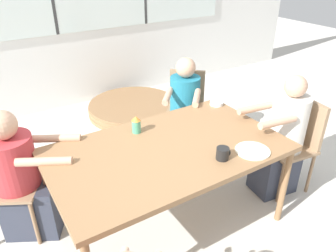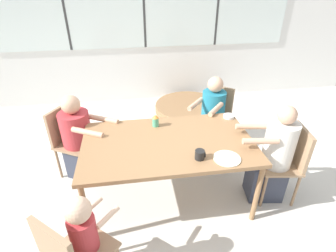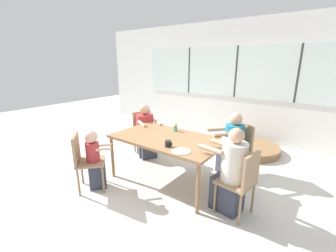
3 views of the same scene
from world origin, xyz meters
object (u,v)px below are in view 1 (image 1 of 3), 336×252
Objects in this scene: chair_for_man_blue_shirt at (186,103)px; sippy_cup at (136,124)px; chair_for_woman_green_shirt at (296,137)px; person_man_teal_shirt at (23,182)px; person_man_blue_shirt at (184,113)px; person_woman_green_shirt at (282,143)px; bowl_white_shallow at (217,103)px; coffee_mug at (223,153)px; folded_table_stack at (134,108)px.

sippy_cup is (-0.92, -0.63, 0.29)m from chair_for_man_blue_shirt.
chair_for_woman_green_shirt is 2.32m from person_man_teal_shirt.
person_man_blue_shirt reaches higher than chair_for_man_blue_shirt.
person_woman_green_shirt is at bearing -22.03° from sippy_cup.
person_man_teal_shirt is at bearing 166.52° from sippy_cup.
person_man_teal_shirt is at bearing 51.00° from person_man_blue_shirt.
person_man_blue_shirt is 0.52m from bowl_white_shallow.
coffee_mug is at bearing 106.25° from chair_for_man_blue_shirt.
coffee_mug is at bearing 106.06° from chair_for_woman_green_shirt.
sippy_cup is at bearing -175.63° from bowl_white_shallow.
person_man_blue_shirt is at bearing 67.44° from coffee_mug.
sippy_cup reaches higher than bowl_white_shallow.
person_woman_green_shirt is 1.05m from person_man_blue_shirt.
person_man_teal_shirt reaches higher than sippy_cup.
person_man_teal_shirt is 2.24m from folded_table_stack.
chair_for_woman_green_shirt reaches higher than coffee_mug.
chair_for_man_blue_shirt is 6.91× the size of bowl_white_shallow.
bowl_white_shallow is (1.73, -0.14, 0.29)m from person_man_teal_shirt.
bowl_white_shallow is at bearing 48.10° from chair_for_woman_green_shirt.
chair_for_woman_green_shirt reaches higher than folded_table_stack.
chair_for_man_blue_shirt is 0.71× the size of folded_table_stack.
sippy_cup reaches higher than chair_for_man_blue_shirt.
coffee_mug is 2.46m from folded_table_stack.
folded_table_stack is at bearing 18.41° from person_woman_green_shirt.
sippy_cup is at bearing 105.67° from person_man_teal_shirt.
bowl_white_shallow is (-0.31, 0.54, 0.25)m from person_woman_green_shirt.
person_man_teal_shirt is (-2.21, 0.71, -0.05)m from chair_for_woman_green_shirt.
person_woman_green_shirt is at bearing 144.16° from chair_for_man_blue_shirt.
person_woman_green_shirt reaches higher than chair_for_man_blue_shirt.
chair_for_man_blue_shirt is 0.81× the size of person_man_blue_shirt.
chair_for_man_blue_shirt is 1.15m from sippy_cup.
bowl_white_shallow is at bearing 53.10° from coffee_mug.
person_man_blue_shirt is at bearing 129.17° from person_man_teal_shirt.
person_man_blue_shirt is at bearing 31.94° from sippy_cup.
coffee_mug is 0.67× the size of sippy_cup.
person_man_blue_shirt is at bearing 28.56° from person_woman_green_shirt.
chair_for_woman_green_shirt is 0.71× the size of folded_table_stack.
person_man_blue_shirt reaches higher than person_man_teal_shirt.
bowl_white_shallow is (-0.48, 0.57, 0.24)m from chair_for_woman_green_shirt.
folded_table_stack is (0.78, 1.67, -0.73)m from sippy_cup.
person_man_blue_shirt is 8.53× the size of bowl_white_shallow.
person_man_teal_shirt is 8.44× the size of bowl_white_shallow.
chair_for_woman_green_shirt is at bearing -49.82° from bowl_white_shallow.
sippy_cup is at bearing 77.51° from chair_for_woman_green_shirt.
coffee_mug is at bearing 109.11° from person_woman_green_shirt.
chair_for_woman_green_shirt is 0.17m from person_woman_green_shirt.
person_man_blue_shirt is 0.88× the size of folded_table_stack.
coffee_mug is (-1.01, -0.14, 0.26)m from chair_for_woman_green_shirt.
person_man_teal_shirt is 1.50m from coffee_mug.
chair_for_woman_green_shirt is at bearing 101.40° from person_man_teal_shirt.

